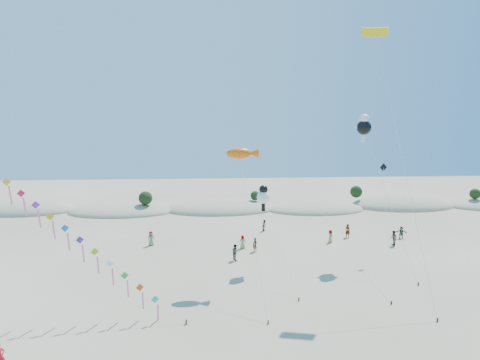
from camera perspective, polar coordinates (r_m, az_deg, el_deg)
name	(u,v)px	position (r m, az deg, el deg)	size (l,w,h in m)	color
dune_ridge	(226,209)	(67.78, -2.00, -4.10)	(145.30, 11.49, 5.57)	gray
fish_kite	(243,154)	(38.01, 0.36, 3.78)	(3.05, 10.51, 12.53)	#3F2D1E
cartoon_kite_low	(263,196)	(40.96, 3.36, -2.25)	(2.76, 9.10, 8.56)	#3F2D1E
cartoon_kite_high	(364,126)	(46.71, 17.23, 7.35)	(3.17, 10.62, 15.73)	#3F2D1E
parafoil_kite	(376,37)	(41.56, 18.77, 18.75)	(2.94, 11.38, 23.65)	#3F2D1E
dark_kite	(385,201)	(43.76, 19.98, -2.77)	(4.72, 12.82, 10.35)	#3F2D1E
flyer_foreground	(0,357)	(30.62, -31.00, -20.75)	(0.61, 0.40, 1.68)	red
beachgoers	(298,238)	(49.81, 8.29, -8.14)	(32.84, 12.10, 1.84)	slate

